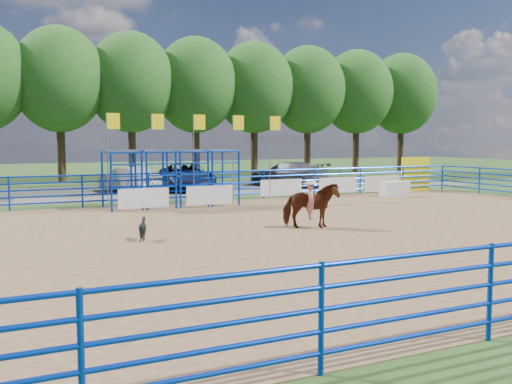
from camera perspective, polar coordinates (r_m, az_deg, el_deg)
ground at (r=19.13m, az=5.93°, el=-3.93°), size 120.00×120.00×0.00m
arena_dirt at (r=19.13m, az=5.93°, el=-3.90°), size 30.00×20.00×0.02m
gravel_strip at (r=34.68m, az=-8.82°, el=0.20°), size 40.00×10.00×0.01m
announcer_table at (r=31.10m, az=13.69°, el=0.30°), size 1.55×0.81×0.80m
horse_and_rider at (r=19.53m, az=5.50°, el=-1.15°), size 2.03×1.41×2.27m
calf at (r=17.56m, az=-11.24°, el=-3.61°), size 0.83×0.80×0.70m
car_b at (r=33.42m, az=-12.53°, el=1.22°), size 2.85×4.73×1.47m
car_c at (r=34.46m, az=-6.97°, el=1.55°), size 3.43×6.12×1.62m
car_d at (r=37.01m, az=3.18°, el=1.82°), size 4.28×5.90×1.59m
perimeter_fence at (r=19.03m, az=5.95°, el=-1.70°), size 30.10×20.10×1.50m
chute_assembly at (r=26.25m, az=-7.74°, el=1.33°), size 19.32×2.41×4.20m
treeline at (r=43.48m, az=-12.42°, el=11.11°), size 56.40×6.40×11.24m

